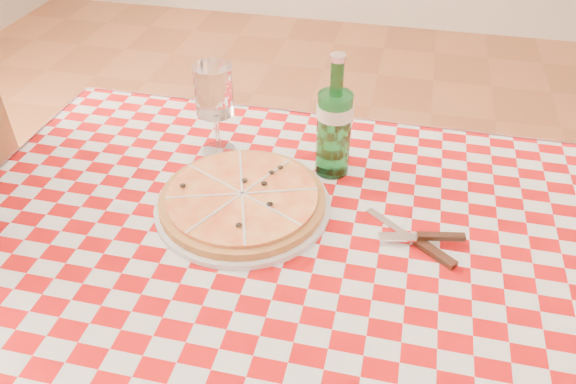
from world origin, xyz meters
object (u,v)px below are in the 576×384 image
Objects in this scene: water_bottle at (335,117)px; dining_table at (291,278)px; pizza_plate at (242,199)px; wine_glass at (216,111)px.

dining_table is at bearing -98.73° from water_bottle.
dining_table is 4.64× the size of water_bottle.
water_bottle is (0.15, 0.16, 0.11)m from pizza_plate.
water_bottle reaches higher than wine_glass.
pizza_plate reaches higher than dining_table.
wine_glass reaches higher than dining_table.
pizza_plate is at bearing -58.60° from wine_glass.
water_bottle is 1.27× the size of wine_glass.
wine_glass is (-0.11, 0.17, 0.08)m from pizza_plate.
wine_glass is (-0.25, 0.01, -0.03)m from water_bottle.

